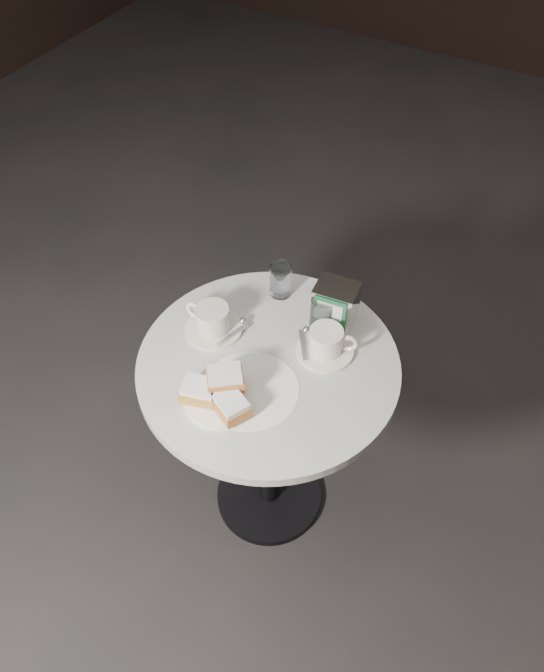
{
  "coord_description": "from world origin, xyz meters",
  "views": [
    {
      "loc": [
        0.54,
        -0.95,
        2.09
      ],
      "look_at": [
        0.0,
        0.02,
        0.83
      ],
      "focal_mm": 35.0,
      "sensor_mm": 36.0,
      "label": 1
    }
  ],
  "objects_px": {
    "water_glass_right": "(322,315)",
    "napkin_dispenser": "(335,305)",
    "coffee_cup_left": "(213,321)",
    "water_glass_left": "(281,280)",
    "coffee_cup_right": "(326,343)",
    "beignet_plate": "(219,394)",
    "cafe_table": "(269,406)"
  },
  "relations": [
    {
      "from": "cafe_table",
      "to": "coffee_cup_right",
      "type": "height_order",
      "value": "coffee_cup_right"
    },
    {
      "from": "beignet_plate",
      "to": "water_glass_left",
      "type": "bearing_deg",
      "value": 97.33
    },
    {
      "from": "cafe_table",
      "to": "water_glass_right",
      "type": "relative_size",
      "value": 6.68
    },
    {
      "from": "water_glass_right",
      "to": "napkin_dispenser",
      "type": "bearing_deg",
      "value": 64.65
    },
    {
      "from": "water_glass_left",
      "to": "napkin_dispenser",
      "type": "height_order",
      "value": "napkin_dispenser"
    },
    {
      "from": "coffee_cup_left",
      "to": "water_glass_left",
      "type": "relative_size",
      "value": 1.65
    },
    {
      "from": "coffee_cup_right",
      "to": "water_glass_right",
      "type": "relative_size",
      "value": 1.77
    },
    {
      "from": "water_glass_right",
      "to": "napkin_dispenser",
      "type": "xyz_separation_m",
      "value": [
        0.02,
        0.04,
        0.01
      ]
    },
    {
      "from": "cafe_table",
      "to": "napkin_dispenser",
      "type": "distance_m",
      "value": 0.35
    },
    {
      "from": "coffee_cup_left",
      "to": "napkin_dispenser",
      "type": "height_order",
      "value": "napkin_dispenser"
    },
    {
      "from": "coffee_cup_right",
      "to": "water_glass_right",
      "type": "distance_m",
      "value": 0.09
    },
    {
      "from": "coffee_cup_right",
      "to": "napkin_dispenser",
      "type": "height_order",
      "value": "napkin_dispenser"
    },
    {
      "from": "coffee_cup_right",
      "to": "coffee_cup_left",
      "type": "bearing_deg",
      "value": 175.81
    },
    {
      "from": "coffee_cup_right",
      "to": "water_glass_left",
      "type": "relative_size",
      "value": 1.91
    },
    {
      "from": "coffee_cup_right",
      "to": "water_glass_right",
      "type": "xyz_separation_m",
      "value": [
        -0.05,
        0.07,
        0.02
      ]
    },
    {
      "from": "coffee_cup_left",
      "to": "water_glass_left",
      "type": "xyz_separation_m",
      "value": [
        0.09,
        0.22,
        0.01
      ]
    },
    {
      "from": "cafe_table",
      "to": "coffee_cup_left",
      "type": "relative_size",
      "value": 4.38
    },
    {
      "from": "coffee_cup_right",
      "to": "beignet_plate",
      "type": "bearing_deg",
      "value": -138.81
    },
    {
      "from": "beignet_plate",
      "to": "coffee_cup_left",
      "type": "height_order",
      "value": "beignet_plate"
    },
    {
      "from": "coffee_cup_right",
      "to": "water_glass_left",
      "type": "distance_m",
      "value": 0.25
    },
    {
      "from": "beignet_plate",
      "to": "water_glass_right",
      "type": "bearing_deg",
      "value": 72.13
    },
    {
      "from": "coffee_cup_right",
      "to": "water_glass_right",
      "type": "height_order",
      "value": "water_glass_right"
    },
    {
      "from": "beignet_plate",
      "to": "water_glass_right",
      "type": "relative_size",
      "value": 1.78
    },
    {
      "from": "water_glass_left",
      "to": "cafe_table",
      "type": "bearing_deg",
      "value": -68.24
    },
    {
      "from": "coffee_cup_left",
      "to": "water_glass_right",
      "type": "xyz_separation_m",
      "value": [
        0.26,
        0.15,
        0.02
      ]
    },
    {
      "from": "beignet_plate",
      "to": "coffee_cup_left",
      "type": "xyz_separation_m",
      "value": [
        -0.15,
        0.2,
        0.0
      ]
    },
    {
      "from": "napkin_dispenser",
      "to": "beignet_plate",
      "type": "bearing_deg",
      "value": -114.82
    },
    {
      "from": "beignet_plate",
      "to": "water_glass_right",
      "type": "xyz_separation_m",
      "value": [
        0.11,
        0.35,
        0.02
      ]
    },
    {
      "from": "coffee_cup_left",
      "to": "coffee_cup_right",
      "type": "distance_m",
      "value": 0.32
    },
    {
      "from": "beignet_plate",
      "to": "coffee_cup_right",
      "type": "xyz_separation_m",
      "value": [
        0.16,
        0.28,
        0.0
      ]
    },
    {
      "from": "water_glass_left",
      "to": "napkin_dispenser",
      "type": "distance_m",
      "value": 0.19
    },
    {
      "from": "cafe_table",
      "to": "napkin_dispenser",
      "type": "xyz_separation_m",
      "value": [
        0.09,
        0.22,
        0.26
      ]
    }
  ]
}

